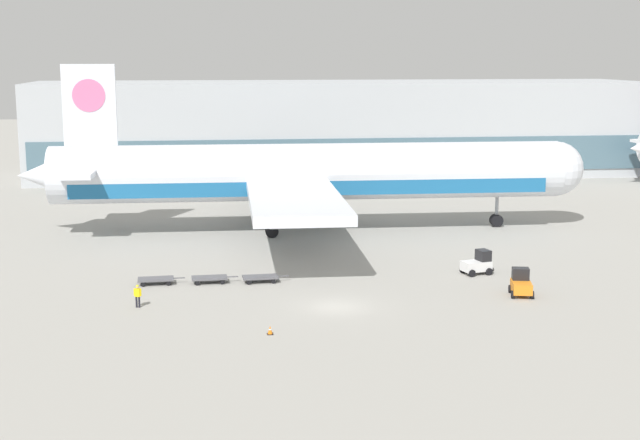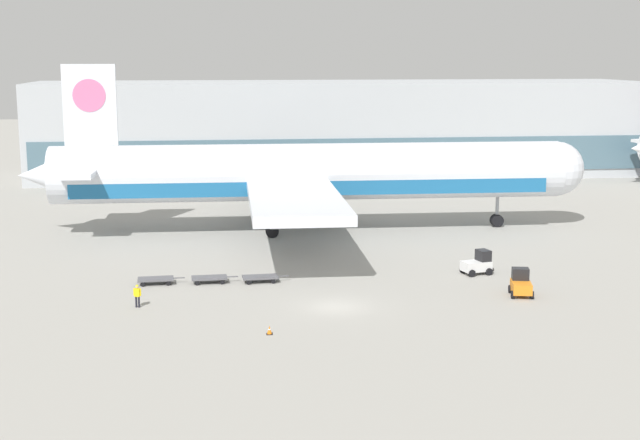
{
  "view_description": "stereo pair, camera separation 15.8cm",
  "coord_description": "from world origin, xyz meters",
  "px_view_note": "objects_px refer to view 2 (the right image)",
  "views": [
    {
      "loc": [
        -9.03,
        -61.17,
        17.85
      ],
      "look_at": [
        0.44,
        12.9,
        4.0
      ],
      "focal_mm": 50.0,
      "sensor_mm": 36.0,
      "label": 1
    },
    {
      "loc": [
        -8.87,
        -61.19,
        17.85
      ],
      "look_at": [
        0.44,
        12.9,
        4.0
      ],
      "focal_mm": 50.0,
      "sensor_mm": 36.0,
      "label": 2
    }
  ],
  "objects_px": {
    "traffic_cone_near": "(269,330)",
    "ground_crew_near": "(137,294)",
    "baggage_tug_mid": "(478,264)",
    "baggage_tug_foreground": "(521,284)",
    "airplane_main": "(303,174)",
    "baggage_dolly_second": "(210,278)",
    "baggage_dolly_third": "(260,277)",
    "baggage_dolly_lead": "(156,279)"
  },
  "relations": [
    {
      "from": "traffic_cone_near",
      "to": "ground_crew_near",
      "type": "bearing_deg",
      "value": 140.24
    },
    {
      "from": "baggage_tug_mid",
      "to": "baggage_tug_foreground",
      "type": "bearing_deg",
      "value": -93.93
    },
    {
      "from": "ground_crew_near",
      "to": "airplane_main",
      "type": "bearing_deg",
      "value": -105.28
    },
    {
      "from": "baggage_dolly_second",
      "to": "baggage_dolly_third",
      "type": "xyz_separation_m",
      "value": [
        4.03,
        -0.28,
        0.0
      ]
    },
    {
      "from": "baggage_tug_mid",
      "to": "baggage_dolly_third",
      "type": "distance_m",
      "value": 18.05
    },
    {
      "from": "baggage_tug_mid",
      "to": "airplane_main",
      "type": "bearing_deg",
      "value": 107.31
    },
    {
      "from": "baggage_tug_mid",
      "to": "baggage_dolly_lead",
      "type": "height_order",
      "value": "baggage_tug_mid"
    },
    {
      "from": "traffic_cone_near",
      "to": "baggage_tug_mid",
      "type": "bearing_deg",
      "value": 37.57
    },
    {
      "from": "baggage_tug_foreground",
      "to": "ground_crew_near",
      "type": "height_order",
      "value": "baggage_tug_foreground"
    },
    {
      "from": "baggage_tug_mid",
      "to": "traffic_cone_near",
      "type": "height_order",
      "value": "baggage_tug_mid"
    },
    {
      "from": "ground_crew_near",
      "to": "traffic_cone_near",
      "type": "relative_size",
      "value": 2.89
    },
    {
      "from": "baggage_tug_foreground",
      "to": "baggage_dolly_second",
      "type": "relative_size",
      "value": 0.72
    },
    {
      "from": "baggage_tug_mid",
      "to": "baggage_dolly_lead",
      "type": "xyz_separation_m",
      "value": [
        -26.3,
        -0.04,
        -0.49
      ]
    },
    {
      "from": "baggage_tug_mid",
      "to": "baggage_dolly_lead",
      "type": "distance_m",
      "value": 26.3
    },
    {
      "from": "baggage_dolly_third",
      "to": "ground_crew_near",
      "type": "bearing_deg",
      "value": -148.95
    },
    {
      "from": "airplane_main",
      "to": "baggage_tug_foreground",
      "type": "relative_size",
      "value": 21.63
    },
    {
      "from": "baggage_tug_foreground",
      "to": "baggage_dolly_lead",
      "type": "height_order",
      "value": "baggage_tug_foreground"
    },
    {
      "from": "baggage_dolly_second",
      "to": "traffic_cone_near",
      "type": "height_order",
      "value": "traffic_cone_near"
    },
    {
      "from": "airplane_main",
      "to": "traffic_cone_near",
      "type": "relative_size",
      "value": 99.7
    },
    {
      "from": "baggage_tug_mid",
      "to": "ground_crew_near",
      "type": "height_order",
      "value": "baggage_tug_mid"
    },
    {
      "from": "baggage_dolly_lead",
      "to": "airplane_main",
      "type": "bearing_deg",
      "value": 53.03
    },
    {
      "from": "ground_crew_near",
      "to": "baggage_dolly_third",
      "type": "bearing_deg",
      "value": -132.69
    },
    {
      "from": "baggage_dolly_second",
      "to": "baggage_dolly_third",
      "type": "relative_size",
      "value": 1.0
    },
    {
      "from": "baggage_dolly_lead",
      "to": "traffic_cone_near",
      "type": "height_order",
      "value": "traffic_cone_near"
    },
    {
      "from": "baggage_tug_foreground",
      "to": "baggage_dolly_lead",
      "type": "xyz_separation_m",
      "value": [
        -27.52,
        6.82,
        -0.49
      ]
    },
    {
      "from": "baggage_tug_foreground",
      "to": "baggage_dolly_second",
      "type": "bearing_deg",
      "value": 86.13
    },
    {
      "from": "airplane_main",
      "to": "ground_crew_near",
      "type": "height_order",
      "value": "airplane_main"
    },
    {
      "from": "airplane_main",
      "to": "baggage_dolly_second",
      "type": "xyz_separation_m",
      "value": [
        -9.69,
        -20.53,
        -5.45
      ]
    },
    {
      "from": "baggage_dolly_second",
      "to": "baggage_dolly_third",
      "type": "bearing_deg",
      "value": -6.63
    },
    {
      "from": "baggage_tug_mid",
      "to": "baggage_dolly_third",
      "type": "relative_size",
      "value": 0.73
    },
    {
      "from": "baggage_dolly_lead",
      "to": "traffic_cone_near",
      "type": "xyz_separation_m",
      "value": [
        8.03,
        -14.01,
        -0.11
      ]
    },
    {
      "from": "baggage_tug_foreground",
      "to": "traffic_cone_near",
      "type": "xyz_separation_m",
      "value": [
        -19.48,
        -7.19,
        -0.59
      ]
    },
    {
      "from": "ground_crew_near",
      "to": "baggage_tug_foreground",
      "type": "bearing_deg",
      "value": -166.99
    },
    {
      "from": "baggage_dolly_second",
      "to": "traffic_cone_near",
      "type": "distance_m",
      "value": 14.4
    },
    {
      "from": "baggage_dolly_lead",
      "to": "baggage_tug_mid",
      "type": "bearing_deg",
      "value": -2.61
    },
    {
      "from": "baggage_dolly_lead",
      "to": "traffic_cone_near",
      "type": "relative_size",
      "value": 6.41
    },
    {
      "from": "baggage_dolly_lead",
      "to": "ground_crew_near",
      "type": "xyz_separation_m",
      "value": [
        -0.94,
        -6.55,
        0.59
      ]
    },
    {
      "from": "baggage_dolly_lead",
      "to": "ground_crew_near",
      "type": "relative_size",
      "value": 2.22
    },
    {
      "from": "airplane_main",
      "to": "baggage_dolly_lead",
      "type": "relative_size",
      "value": 15.56
    },
    {
      "from": "baggage_dolly_second",
      "to": "baggage_tug_mid",
      "type": "bearing_deg",
      "value": -2.27
    },
    {
      "from": "ground_crew_near",
      "to": "traffic_cone_near",
      "type": "bearing_deg",
      "value": 153.8
    },
    {
      "from": "traffic_cone_near",
      "to": "baggage_dolly_third",
      "type": "bearing_deg",
      "value": 89.07
    }
  ]
}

